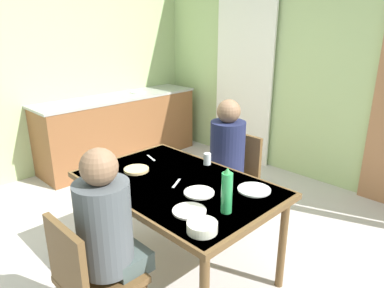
{
  "coord_description": "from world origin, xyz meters",
  "views": [
    {
      "loc": [
        2.03,
        -1.64,
        1.82
      ],
      "look_at": [
        0.33,
        0.04,
        0.99
      ],
      "focal_mm": 32.98,
      "sensor_mm": 36.0,
      "label": 1
    }
  ],
  "objects": [
    {
      "name": "dinner_plate_near_right",
      "position": [
        0.8,
        0.17,
        0.75
      ],
      "size": [
        0.22,
        0.22,
        0.01
      ],
      "primitive_type": "cylinder",
      "color": "white",
      "rests_on": "dining_table"
    },
    {
      "name": "water_bottle_green_near",
      "position": [
        0.85,
        -0.18,
        0.88
      ],
      "size": [
        0.07,
        0.07,
        0.29
      ],
      "color": "green",
      "rests_on": "dining_table"
    },
    {
      "name": "cutlery_fork_near",
      "position": [
        -0.16,
        0.06,
        0.75
      ],
      "size": [
        0.15,
        0.06,
        0.0
      ],
      "primitive_type": "cube",
      "rotation": [
        0.0,
        0.0,
        6.01
      ],
      "color": "silver",
      "rests_on": "dining_table"
    },
    {
      "name": "serving_bowl_center",
      "position": [
        0.89,
        -0.43,
        0.77
      ],
      "size": [
        0.17,
        0.17,
        0.05
      ],
      "primitive_type": "cylinder",
      "color": "silver",
      "rests_on": "dining_table"
    },
    {
      "name": "person_near_diner",
      "position": [
        0.52,
        -0.79,
        0.78
      ],
      "size": [
        0.3,
        0.37,
        0.77
      ],
      "color": "#44514F",
      "rests_on": "ground_plane"
    },
    {
      "name": "wall_left",
      "position": [
        -2.28,
        0.56,
        1.35
      ],
      "size": [
        0.1,
        3.39,
        2.69
      ],
      "primitive_type": "cube",
      "color": "#ABC084",
      "rests_on": "ground_plane"
    },
    {
      "name": "chair_near_diner",
      "position": [
        0.52,
        -0.93,
        0.5
      ],
      "size": [
        0.4,
        0.4,
        0.87
      ],
      "color": "brown",
      "rests_on": "ground_plane"
    },
    {
      "name": "curtain_panel",
      "position": [
        -0.83,
        2.16,
        1.13
      ],
      "size": [
        0.9,
        0.03,
        2.26
      ],
      "primitive_type": "cube",
      "color": "white",
      "rests_on": "ground_plane"
    },
    {
      "name": "bread_plate_sliced",
      "position": [
        -0.03,
        -0.19,
        0.75
      ],
      "size": [
        0.19,
        0.19,
        0.02
      ],
      "primitive_type": "cylinder",
      "color": "#DBB77A",
      "rests_on": "dining_table"
    },
    {
      "name": "dinner_plate_far_center",
      "position": [
        0.57,
        -0.12,
        0.75
      ],
      "size": [
        0.2,
        0.2,
        0.01
      ],
      "primitive_type": "cylinder",
      "color": "white",
      "rests_on": "dining_table"
    },
    {
      "name": "kitchen_counter",
      "position": [
        -1.95,
        0.92,
        0.45
      ],
      "size": [
        0.61,
        2.25,
        0.91
      ],
      "color": "brown",
      "rests_on": "ground_plane"
    },
    {
      "name": "wall_back",
      "position": [
        0.0,
        2.26,
        1.35
      ],
      "size": [
        4.76,
        0.1,
        2.69
      ],
      "primitive_type": "cube",
      "color": "#A9C181",
      "rests_on": "ground_plane"
    },
    {
      "name": "cutlery_knife_near",
      "position": [
        0.35,
        -0.13,
        0.75
      ],
      "size": [
        0.09,
        0.14,
        0.0
      ],
      "primitive_type": "cube",
      "rotation": [
        0.0,
        0.0,
        5.22
      ],
      "color": "silver",
      "rests_on": "dining_table"
    },
    {
      "name": "person_far_diner",
      "position": [
        0.22,
        0.58,
        0.78
      ],
      "size": [
        0.3,
        0.37,
        0.77
      ],
      "rotation": [
        0.0,
        0.0,
        3.14
      ],
      "color": "#26294C",
      "rests_on": "ground_plane"
    },
    {
      "name": "dinner_plate_near_left",
      "position": [
        0.7,
        -0.34,
        0.75
      ],
      "size": [
        0.21,
        0.21,
        0.01
      ],
      "primitive_type": "cylinder",
      "color": "white",
      "rests_on": "dining_table"
    },
    {
      "name": "ground_plane",
      "position": [
        0.0,
        0.0,
        0.0
      ],
      "size": [
        5.93,
        5.93,
        0.0
      ],
      "primitive_type": "plane",
      "color": "#BFB5B4"
    },
    {
      "name": "chair_far_diner",
      "position": [
        0.22,
        0.72,
        0.5
      ],
      "size": [
        0.4,
        0.4,
        0.87
      ],
      "rotation": [
        0.0,
        0.0,
        3.14
      ],
      "color": "brown",
      "rests_on": "ground_plane"
    },
    {
      "name": "drinking_glass_by_near_diner",
      "position": [
        0.26,
        0.29,
        0.79
      ],
      "size": [
        0.06,
        0.06,
        0.09
      ],
      "primitive_type": "cylinder",
      "color": "silver",
      "rests_on": "dining_table"
    },
    {
      "name": "dining_table",
      "position": [
        0.33,
        -0.11,
        0.67
      ],
      "size": [
        1.44,
        0.94,
        0.74
      ],
      "color": "brown",
      "rests_on": "ground_plane"
    }
  ]
}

